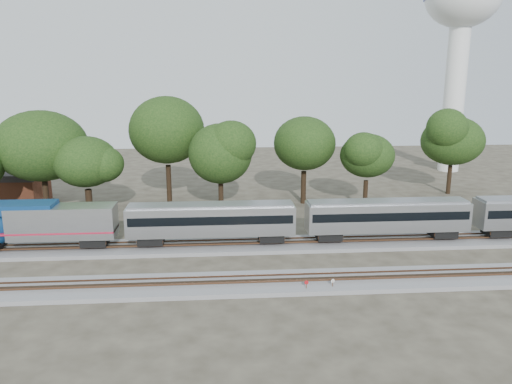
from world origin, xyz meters
TOP-DOWN VIEW (x-y plane):
  - ground at (0.00, 0.00)m, footprint 160.00×160.00m
  - track_far at (0.00, 6.00)m, footprint 160.00×5.00m
  - track_near at (0.00, -4.00)m, footprint 160.00×5.00m
  - train at (24.18, 6.00)m, footprint 109.99×3.14m
  - switch_stand_red at (3.78, -5.75)m, footprint 0.35×0.07m
  - switch_stand_white at (6.08, -5.52)m, footprint 0.33×0.13m
  - switch_lever at (5.78, -5.80)m, footprint 0.58×0.48m
  - water_tower at (40.43, 46.54)m, footprint 13.49×13.49m
  - brick_building at (-33.26, 26.73)m, footprint 10.09×7.31m
  - tree_1 at (-25.71, 19.69)m, footprint 9.40×9.40m
  - tree_2 at (-19.75, 17.46)m, footprint 7.66×7.66m
  - tree_3 at (-10.47, 24.67)m, footprint 10.74×10.74m
  - tree_4 at (-3.22, 19.75)m, footprint 8.13×8.13m
  - tree_5 at (8.55, 24.05)m, footprint 8.77×8.77m
  - tree_6 at (16.49, 20.39)m, footprint 7.51×7.51m
  - tree_7 at (31.91, 28.09)m, footprint 8.34×8.34m

SIDE VIEW (x-z plane):
  - ground at x=0.00m, z-range 0.00..0.00m
  - switch_lever at x=5.78m, z-range 0.00..0.30m
  - track_far at x=0.00m, z-range -0.16..0.57m
  - track_near at x=0.00m, z-range -0.16..0.57m
  - switch_stand_white at x=6.08m, z-range 0.15..1.20m
  - switch_stand_red at x=3.78m, z-range 0.15..1.24m
  - brick_building at x=-33.26m, z-range 0.02..4.74m
  - train at x=24.18m, z-range 0.91..5.54m
  - tree_6 at x=16.49m, z-range 2.07..12.65m
  - tree_2 at x=-19.75m, z-range 2.12..12.92m
  - tree_4 at x=-3.22m, z-range 2.25..13.70m
  - tree_7 at x=31.91m, z-range 2.31..14.07m
  - tree_5 at x=8.55m, z-range 2.43..14.79m
  - tree_1 at x=-25.71m, z-range 2.61..15.86m
  - tree_3 at x=-10.47m, z-range 2.99..18.13m
  - water_tower at x=40.43m, z-range 8.99..46.33m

